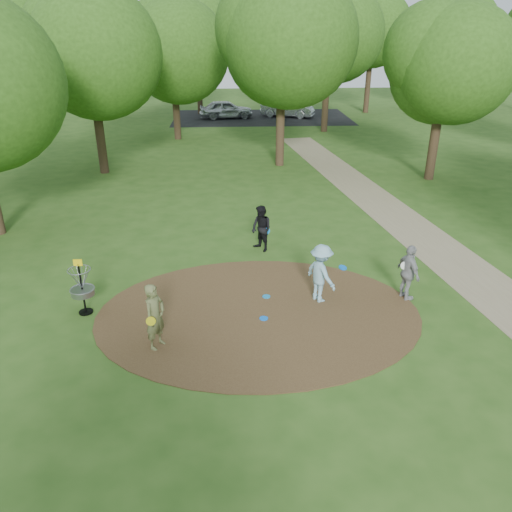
{
  "coord_description": "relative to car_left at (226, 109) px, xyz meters",
  "views": [
    {
      "loc": [
        -0.66,
        -11.1,
        6.85
      ],
      "look_at": [
        0.0,
        1.2,
        1.1
      ],
      "focal_mm": 35.0,
      "sensor_mm": 36.0,
      "label": 1
    }
  ],
  "objects": [
    {
      "name": "disc_ground_blue",
      "position": [
        0.97,
        -29.93,
        -0.68
      ],
      "size": [
        0.22,
        0.22,
        0.02
      ],
      "primitive_type": "cylinder",
      "color": "blue",
      "rests_on": "dirt_clearing"
    },
    {
      "name": "car_left",
      "position": [
        0.0,
        0.0,
        0.0
      ],
      "size": [
        4.37,
        2.31,
        1.42
      ],
      "primitive_type": "imported",
      "rotation": [
        0.0,
        0.0,
        1.73
      ],
      "color": "#AEB2B6",
      "rests_on": "ground"
    },
    {
      "name": "tree_ring",
      "position": [
        2.31,
        -19.13,
        4.59
      ],
      "size": [
        36.78,
        45.28,
        9.16
      ],
      "color": "#332316",
      "rests_on": "ground"
    },
    {
      "name": "disc_golf_basket",
      "position": [
        -3.65,
        -29.35,
        0.17
      ],
      "size": [
        0.63,
        0.63,
        1.54
      ],
      "color": "black",
      "rests_on": "ground"
    },
    {
      "name": "player_waiting_with_disc",
      "position": [
        4.92,
        -29.07,
        0.08
      ],
      "size": [
        0.61,
        0.99,
        1.57
      ],
      "color": "#9B9B9D",
      "rests_on": "ground"
    },
    {
      "name": "player_throwing_with_disc",
      "position": [
        2.55,
        -29.04,
        0.11
      ],
      "size": [
        1.27,
        1.22,
        1.63
      ],
      "color": "#8ABACD",
      "rests_on": "ground"
    },
    {
      "name": "parking_lot",
      "position": [
        2.85,
        0.35,
        -0.7
      ],
      "size": [
        14.0,
        8.0,
        0.01
      ],
      "primitive_type": "cube",
      "color": "black",
      "rests_on": "ground"
    },
    {
      "name": "disc_ground_cyan",
      "position": [
        1.12,
        -28.81,
        -0.68
      ],
      "size": [
        0.22,
        0.22,
        0.02
      ],
      "primitive_type": "cylinder",
      "color": "#1986CD",
      "rests_on": "dirt_clearing"
    },
    {
      "name": "footpath",
      "position": [
        7.35,
        -27.65,
        -0.7
      ],
      "size": [
        7.55,
        39.89,
        0.01
      ],
      "primitive_type": "cube",
      "rotation": [
        0.0,
        0.0,
        0.14
      ],
      "color": "#8C7A5B",
      "rests_on": "ground"
    },
    {
      "name": "car_right",
      "position": [
        4.95,
        0.44,
        -0.01
      ],
      "size": [
        4.48,
        2.85,
        1.4
      ],
      "primitive_type": "imported",
      "rotation": [
        0.0,
        0.0,
        1.22
      ],
      "color": "#B8BBC1",
      "rests_on": "ground"
    },
    {
      "name": "ground",
      "position": [
        0.85,
        -29.65,
        -0.71
      ],
      "size": [
        100.0,
        100.0,
        0.0
      ],
      "primitive_type": "plane",
      "color": "#2D5119",
      "rests_on": "ground"
    },
    {
      "name": "dirt_clearing",
      "position": [
        0.85,
        -29.65,
        -0.7
      ],
      "size": [
        8.4,
        8.4,
        0.02
      ],
      "primitive_type": "cylinder",
      "color": "#47301C",
      "rests_on": "ground"
    },
    {
      "name": "player_observer_with_disc",
      "position": [
        -1.58,
        -30.97,
        0.1
      ],
      "size": [
        0.63,
        0.71,
        1.63
      ],
      "color": "#60663B",
      "rests_on": "ground"
    },
    {
      "name": "player_walking_with_disc",
      "position": [
        1.18,
        -25.64,
        0.06
      ],
      "size": [
        0.91,
        0.95,
        1.54
      ],
      "color": "black",
      "rests_on": "ground"
    }
  ]
}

